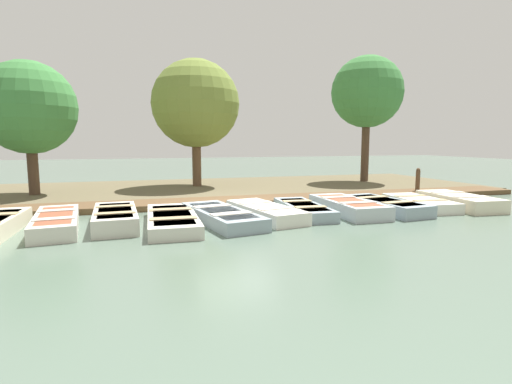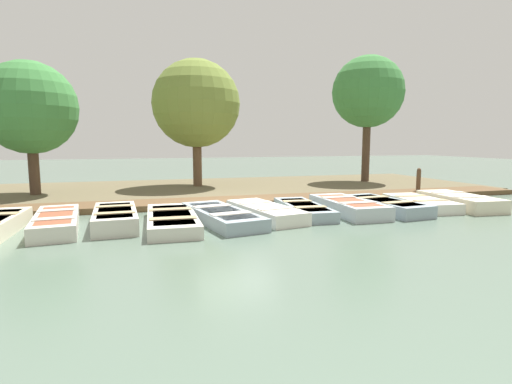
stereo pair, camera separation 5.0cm
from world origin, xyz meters
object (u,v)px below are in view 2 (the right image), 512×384
at_px(rowboat_2, 115,217).
at_px(rowboat_4, 221,216).
at_px(rowboat_6, 303,209).
at_px(park_tree_center, 368,92).
at_px(rowboat_7, 348,206).
at_px(rowboat_10, 459,201).
at_px(rowboat_8, 385,205).
at_px(mooring_post_far, 418,182).
at_px(rowboat_9, 420,203).
at_px(rowboat_1, 56,221).
at_px(rowboat_3, 172,219).
at_px(park_tree_far_left, 30,108).
at_px(park_tree_left, 196,104).
at_px(rowboat_5, 265,212).

bearing_deg(rowboat_2, rowboat_4, 81.25).
height_order(rowboat_6, park_tree_center, park_tree_center).
height_order(rowboat_7, rowboat_10, rowboat_10).
bearing_deg(rowboat_8, mooring_post_far, 123.94).
xyz_separation_m(rowboat_8, rowboat_9, (-0.21, 1.44, -0.02)).
bearing_deg(rowboat_1, rowboat_6, 84.33).
bearing_deg(rowboat_4, rowboat_7, 82.53).
xyz_separation_m(rowboat_1, rowboat_9, (-0.07, 10.61, -0.02)).
height_order(rowboat_3, rowboat_7, rowboat_7).
relative_size(rowboat_3, park_tree_center, 0.56).
xyz_separation_m(rowboat_7, park_tree_far_left, (-5.97, -9.66, 3.12)).
bearing_deg(mooring_post_far, park_tree_left, -118.10).
bearing_deg(rowboat_5, rowboat_1, -101.95).
bearing_deg(park_tree_left, rowboat_3, -13.09).
bearing_deg(rowboat_3, rowboat_7, 95.30).
distance_m(rowboat_1, rowboat_9, 10.61).
height_order(rowboat_2, rowboat_5, rowboat_2).
bearing_deg(rowboat_6, rowboat_9, 93.13).
xyz_separation_m(rowboat_5, rowboat_8, (0.04, 3.84, 0.01)).
height_order(rowboat_4, rowboat_5, rowboat_5).
height_order(rowboat_7, mooring_post_far, mooring_post_far).
bearing_deg(rowboat_10, rowboat_6, -88.93).
relative_size(rowboat_4, mooring_post_far, 3.30).
xyz_separation_m(rowboat_6, park_tree_far_left, (-5.80, -8.31, 3.16)).
distance_m(rowboat_9, park_tree_left, 9.97).
height_order(rowboat_2, rowboat_3, rowboat_2).
height_order(rowboat_7, rowboat_9, rowboat_7).
distance_m(rowboat_5, park_tree_center, 11.02).
distance_m(rowboat_5, rowboat_9, 5.29).
distance_m(rowboat_2, rowboat_5, 3.96).
distance_m(rowboat_1, park_tree_left, 9.10).
height_order(rowboat_1, rowboat_9, rowboat_1).
bearing_deg(rowboat_7, park_tree_far_left, -120.93).
distance_m(rowboat_3, rowboat_9, 7.88).
height_order(rowboat_3, park_tree_far_left, park_tree_far_left).
bearing_deg(rowboat_1, rowboat_5, 82.42).
distance_m(park_tree_left, park_tree_center, 8.31).
bearing_deg(rowboat_7, rowboat_10, 89.07).
bearing_deg(rowboat_8, rowboat_10, 83.24).
bearing_deg(rowboat_4, rowboat_10, 80.04).
xyz_separation_m(rowboat_3, rowboat_4, (-0.10, 1.30, 0.01)).
bearing_deg(park_tree_center, rowboat_4, -50.79).
relative_size(rowboat_6, park_tree_far_left, 0.61).
xyz_separation_m(rowboat_4, park_tree_left, (-7.37, 0.44, 3.56)).
bearing_deg(rowboat_9, rowboat_2, -84.60).
relative_size(rowboat_4, rowboat_6, 1.17).
bearing_deg(rowboat_10, mooring_post_far, 170.10).
relative_size(rowboat_7, park_tree_center, 0.49).
relative_size(rowboat_1, rowboat_5, 1.05).
height_order(rowboat_1, park_tree_left, park_tree_left).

